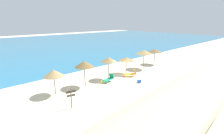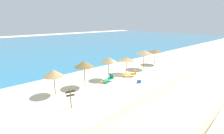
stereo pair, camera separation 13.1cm
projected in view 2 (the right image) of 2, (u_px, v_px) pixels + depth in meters
ground_plane at (126, 80)px, 21.54m from camera, size 160.00×160.00×0.00m
sea_water at (27, 46)px, 49.46m from camera, size 160.00×64.08×0.01m
dune_ridge at (175, 107)px, 12.62m from camera, size 38.37×7.21×2.13m
beach_umbrella_0 at (53, 73)px, 16.75m from camera, size 2.01×2.01×2.62m
beach_umbrella_1 at (84, 64)px, 18.74m from camera, size 2.16×2.16×2.98m
beach_umbrella_2 at (109, 60)px, 21.23m from camera, size 2.01×2.01×2.85m
beach_umbrella_3 at (126, 59)px, 23.52m from camera, size 2.25×2.25×2.35m
beach_umbrella_4 at (144, 52)px, 25.89m from camera, size 2.58×2.58×2.91m
beach_umbrella_5 at (155, 51)px, 28.62m from camera, size 2.34×2.34×2.60m
lounge_chair_0 at (109, 78)px, 20.74m from camera, size 1.50×0.84×0.96m
lounge_chair_1 at (131, 74)px, 22.64m from camera, size 1.76×1.47×1.03m
wooden_signpost at (71, 96)px, 14.31m from camera, size 0.83×0.24×1.85m
beach_ball at (101, 82)px, 20.33m from camera, size 0.30×0.30×0.30m
cooler_box at (139, 81)px, 20.44m from camera, size 0.55×0.52×0.36m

